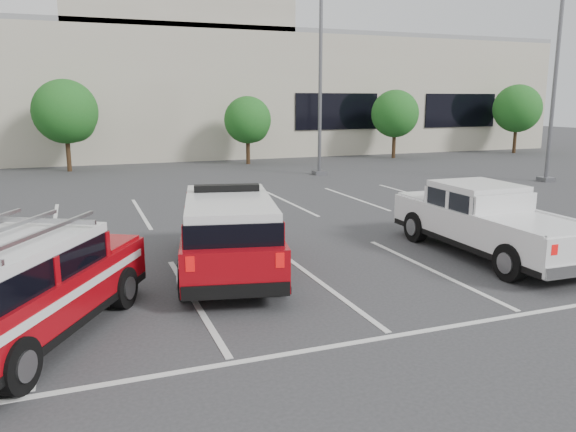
# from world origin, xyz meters

# --- Properties ---
(ground) EXTENTS (120.00, 120.00, 0.00)m
(ground) POSITION_xyz_m (0.00, 0.00, 0.00)
(ground) COLOR #313134
(ground) RESTS_ON ground
(stall_markings) EXTENTS (23.00, 15.00, 0.01)m
(stall_markings) POSITION_xyz_m (0.00, 4.50, 0.01)
(stall_markings) COLOR silver
(stall_markings) RESTS_ON ground
(convention_building) EXTENTS (60.00, 16.99, 13.20)m
(convention_building) POSITION_xyz_m (0.18, 31.86, 4.72)
(convention_building) COLOR beige
(convention_building) RESTS_ON ground
(tree_mid_left) EXTENTS (3.37, 3.37, 4.85)m
(tree_mid_left) POSITION_xyz_m (-4.91, 22.05, 3.04)
(tree_mid_left) COLOR #3F2B19
(tree_mid_left) RESTS_ON ground
(tree_mid_right) EXTENTS (2.77, 2.77, 3.99)m
(tree_mid_right) POSITION_xyz_m (5.09, 22.05, 2.50)
(tree_mid_right) COLOR #3F2B19
(tree_mid_right) RESTS_ON ground
(tree_right) EXTENTS (3.07, 3.07, 4.42)m
(tree_right) POSITION_xyz_m (15.09, 22.05, 2.77)
(tree_right) COLOR #3F2B19
(tree_right) RESTS_ON ground
(tree_far_right) EXTENTS (3.37, 3.37, 4.85)m
(tree_far_right) POSITION_xyz_m (25.09, 22.05, 3.04)
(tree_far_right) COLOR #3F2B19
(tree_far_right) RESTS_ON ground
(light_pole_mid) EXTENTS (0.90, 0.60, 10.24)m
(light_pole_mid) POSITION_xyz_m (7.00, 16.00, 5.19)
(light_pole_mid) COLOR #59595E
(light_pole_mid) RESTS_ON ground
(light_pole_right) EXTENTS (0.90, 0.60, 10.24)m
(light_pole_right) POSITION_xyz_m (16.00, 10.00, 5.19)
(light_pole_right) COLOR #59595E
(light_pole_right) RESTS_ON ground
(fire_chief_suv) EXTENTS (3.05, 5.69, 1.90)m
(fire_chief_suv) POSITION_xyz_m (-1.59, 1.49, 0.78)
(fire_chief_suv) COLOR maroon
(fire_chief_suv) RESTS_ON ground
(white_pickup) EXTENTS (2.02, 5.66, 1.73)m
(white_pickup) POSITION_xyz_m (4.71, 0.61, 0.69)
(white_pickup) COLOR silver
(white_pickup) RESTS_ON ground
(ladder_suv) EXTENTS (4.07, 5.19, 1.92)m
(ladder_suv) POSITION_xyz_m (-5.58, -0.97, 0.77)
(ladder_suv) COLOR maroon
(ladder_suv) RESTS_ON ground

